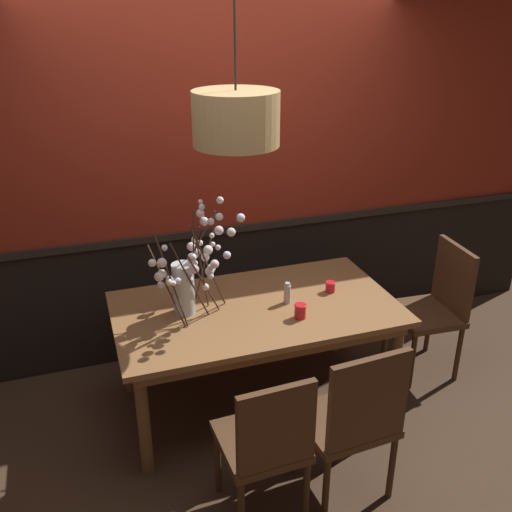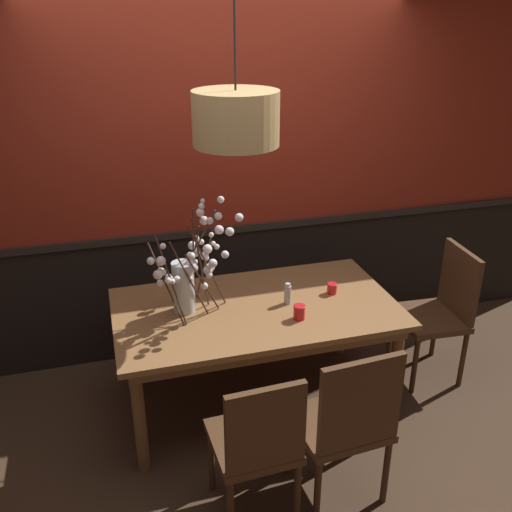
{
  "view_description": "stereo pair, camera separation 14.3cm",
  "coord_description": "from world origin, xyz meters",
  "px_view_note": "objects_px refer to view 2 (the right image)",
  "views": [
    {
      "loc": [
        -0.99,
        -2.94,
        2.47
      ],
      "look_at": [
        0.0,
        0.0,
        1.08
      ],
      "focal_mm": 39.75,
      "sensor_mm": 36.0,
      "label": 1
    },
    {
      "loc": [
        -0.85,
        -2.98,
        2.47
      ],
      "look_at": [
        0.0,
        0.0,
        1.08
      ],
      "focal_mm": 39.75,
      "sensor_mm": 36.0,
      "label": 2
    }
  ],
  "objects_px": {
    "candle_holder_nearer_center": "(299,312)",
    "pendant_lamp": "(236,119)",
    "vase_with_blossoms": "(188,275)",
    "chair_head_east_end": "(441,307)",
    "chair_far_side_right": "(258,270)",
    "condiment_bottle": "(288,294)",
    "chair_far_side_left": "(187,281)",
    "chair_near_side_left": "(257,442)",
    "chair_near_side_right": "(347,420)",
    "candle_holder_nearer_edge": "(332,288)",
    "dining_table": "(256,317)"
  },
  "relations": [
    {
      "from": "candle_holder_nearer_center",
      "to": "pendant_lamp",
      "type": "bearing_deg",
      "value": 143.1
    },
    {
      "from": "vase_with_blossoms",
      "to": "pendant_lamp",
      "type": "relative_size",
      "value": 0.68
    },
    {
      "from": "chair_head_east_end",
      "to": "chair_far_side_right",
      "type": "xyz_separation_m",
      "value": [
        -1.05,
        0.94,
        -0.0
      ]
    },
    {
      "from": "condiment_bottle",
      "to": "pendant_lamp",
      "type": "bearing_deg",
      "value": 173.34
    },
    {
      "from": "chair_far_side_left",
      "to": "condiment_bottle",
      "type": "height_order",
      "value": "chair_far_side_left"
    },
    {
      "from": "chair_near_side_left",
      "to": "chair_far_side_right",
      "type": "xyz_separation_m",
      "value": [
        0.53,
        1.83,
        0.02
      ]
    },
    {
      "from": "candle_holder_nearer_center",
      "to": "chair_far_side_right",
      "type": "bearing_deg",
      "value": 86.27
    },
    {
      "from": "chair_far_side_right",
      "to": "vase_with_blossoms",
      "type": "height_order",
      "value": "vase_with_blossoms"
    },
    {
      "from": "chair_near_side_left",
      "to": "chair_near_side_right",
      "type": "bearing_deg",
      "value": 0.37
    },
    {
      "from": "condiment_bottle",
      "to": "chair_far_side_right",
      "type": "bearing_deg",
      "value": 85.15
    },
    {
      "from": "condiment_bottle",
      "to": "pendant_lamp",
      "type": "distance_m",
      "value": 1.14
    },
    {
      "from": "vase_with_blossoms",
      "to": "candle_holder_nearer_center",
      "type": "distance_m",
      "value": 0.7
    },
    {
      "from": "chair_head_east_end",
      "to": "vase_with_blossoms",
      "type": "bearing_deg",
      "value": 177.98
    },
    {
      "from": "chair_head_east_end",
      "to": "candle_holder_nearer_center",
      "type": "bearing_deg",
      "value": -170.06
    },
    {
      "from": "chair_near_side_right",
      "to": "chair_near_side_left",
      "type": "bearing_deg",
      "value": -179.63
    },
    {
      "from": "chair_far_side_left",
      "to": "candle_holder_nearer_edge",
      "type": "relative_size",
      "value": 12.8
    },
    {
      "from": "chair_far_side_left",
      "to": "candle_holder_nearer_center",
      "type": "bearing_deg",
      "value": -66.48
    },
    {
      "from": "pendant_lamp",
      "to": "chair_near_side_right",
      "type": "bearing_deg",
      "value": -70.34
    },
    {
      "from": "chair_head_east_end",
      "to": "condiment_bottle",
      "type": "distance_m",
      "value": 1.16
    },
    {
      "from": "chair_far_side_right",
      "to": "vase_with_blossoms",
      "type": "bearing_deg",
      "value": -128.05
    },
    {
      "from": "chair_near_side_right",
      "to": "candle_holder_nearer_center",
      "type": "height_order",
      "value": "chair_near_side_right"
    },
    {
      "from": "candle_holder_nearer_edge",
      "to": "condiment_bottle",
      "type": "distance_m",
      "value": 0.33
    },
    {
      "from": "dining_table",
      "to": "chair_head_east_end",
      "type": "height_order",
      "value": "chair_head_east_end"
    },
    {
      "from": "chair_near_side_right",
      "to": "condiment_bottle",
      "type": "xyz_separation_m",
      "value": [
        -0.02,
        0.89,
        0.27
      ]
    },
    {
      "from": "condiment_bottle",
      "to": "chair_head_east_end",
      "type": "bearing_deg",
      "value": -0.12
    },
    {
      "from": "chair_near_side_right",
      "to": "vase_with_blossoms",
      "type": "relative_size",
      "value": 1.39
    },
    {
      "from": "chair_near_side_left",
      "to": "vase_with_blossoms",
      "type": "xyz_separation_m",
      "value": [
        -0.15,
        0.95,
        0.48
      ]
    },
    {
      "from": "chair_head_east_end",
      "to": "dining_table",
      "type": "bearing_deg",
      "value": 179.04
    },
    {
      "from": "chair_near_side_left",
      "to": "candle_holder_nearer_edge",
      "type": "bearing_deg",
      "value": 50.46
    },
    {
      "from": "dining_table",
      "to": "chair_near_side_right",
      "type": "relative_size",
      "value": 1.83
    },
    {
      "from": "dining_table",
      "to": "chair_head_east_end",
      "type": "distance_m",
      "value": 1.34
    },
    {
      "from": "chair_near_side_left",
      "to": "candle_holder_nearer_center",
      "type": "distance_m",
      "value": 0.88
    },
    {
      "from": "chair_head_east_end",
      "to": "chair_far_side_right",
      "type": "height_order",
      "value": "chair_far_side_right"
    },
    {
      "from": "chair_near_side_left",
      "to": "chair_near_side_right",
      "type": "height_order",
      "value": "chair_near_side_right"
    },
    {
      "from": "vase_with_blossoms",
      "to": "candle_holder_nearer_center",
      "type": "bearing_deg",
      "value": -22.88
    },
    {
      "from": "chair_near_side_right",
      "to": "pendant_lamp",
      "type": "height_order",
      "value": "pendant_lamp"
    },
    {
      "from": "chair_near_side_right",
      "to": "pendant_lamp",
      "type": "bearing_deg",
      "value": 109.66
    },
    {
      "from": "chair_head_east_end",
      "to": "vase_with_blossoms",
      "type": "xyz_separation_m",
      "value": [
        -1.74,
        0.06,
        0.45
      ]
    },
    {
      "from": "chair_far_side_left",
      "to": "candle_holder_nearer_center",
      "type": "distance_m",
      "value": 1.28
    },
    {
      "from": "chair_far_side_left",
      "to": "candle_holder_nearer_edge",
      "type": "xyz_separation_m",
      "value": [
        0.81,
        -0.89,
        0.26
      ]
    },
    {
      "from": "chair_far_side_left",
      "to": "pendant_lamp",
      "type": "relative_size",
      "value": 0.9
    },
    {
      "from": "vase_with_blossoms",
      "to": "candle_holder_nearer_edge",
      "type": "xyz_separation_m",
      "value": [
        0.93,
        -0.01,
        -0.21
      ]
    },
    {
      "from": "chair_far_side_left",
      "to": "condiment_bottle",
      "type": "xyz_separation_m",
      "value": [
        0.49,
        -0.94,
        0.29
      ]
    },
    {
      "from": "chair_far_side_right",
      "to": "candle_holder_nearer_center",
      "type": "distance_m",
      "value": 1.17
    },
    {
      "from": "chair_near_side_right",
      "to": "candle_holder_nearer_edge",
      "type": "relative_size",
      "value": 13.49
    },
    {
      "from": "chair_head_east_end",
      "to": "chair_near_side_left",
      "type": "height_order",
      "value": "chair_head_east_end"
    },
    {
      "from": "chair_near_side_left",
      "to": "candle_holder_nearer_edge",
      "type": "xyz_separation_m",
      "value": [
        0.78,
        0.94,
        0.27
      ]
    },
    {
      "from": "chair_far_side_left",
      "to": "chair_far_side_right",
      "type": "height_order",
      "value": "chair_far_side_right"
    },
    {
      "from": "chair_head_east_end",
      "to": "chair_far_side_right",
      "type": "relative_size",
      "value": 0.99
    },
    {
      "from": "chair_far_side_right",
      "to": "candle_holder_nearer_center",
      "type": "height_order",
      "value": "chair_far_side_right"
    }
  ]
}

